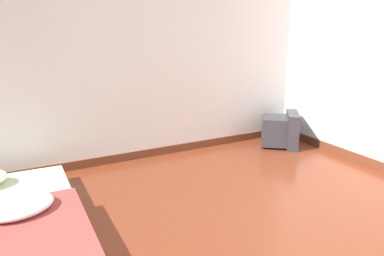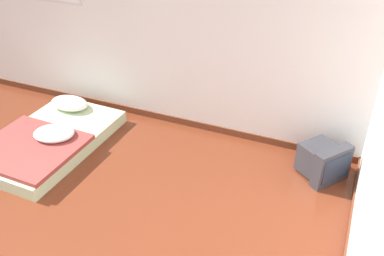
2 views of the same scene
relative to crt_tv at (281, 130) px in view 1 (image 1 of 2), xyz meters
The scene contains 2 objects.
wall_back 2.75m from the crt_tv, behind, with size 8.10×0.08×2.60m.
crt_tv is the anchor object (origin of this frame).
Camera 1 is at (-0.49, -0.88, 1.44)m, focal length 35.00 mm.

